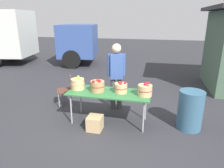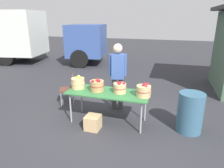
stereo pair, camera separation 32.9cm
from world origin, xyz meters
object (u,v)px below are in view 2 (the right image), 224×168
object	(u,v)px
apple_basket_green_0	(78,83)
apple_basket_red_2	(144,91)
vendor_adult	(118,72)
apple_basket_red_0	(97,86)
apple_basket_red_1	(120,88)
produce_crate	(93,122)
box_truck	(22,35)
trash_barrel	(190,113)
market_table	(108,94)
folding_chair	(70,87)

from	to	relation	value
apple_basket_green_0	apple_basket_red_2	xyz separation A→B (m)	(1.60, -0.07, -0.00)
apple_basket_red_2	vendor_adult	size ratio (longest dim) A/B	0.19
apple_basket_red_0	vendor_adult	distance (m)	0.83
apple_basket_red_0	apple_basket_red_1	xyz separation A→B (m)	(0.54, 0.04, -0.01)
produce_crate	apple_basket_red_1	bearing A→B (deg)	44.85
apple_basket_red_0	apple_basket_red_2	world-z (taller)	apple_basket_red_0
produce_crate	box_truck	bearing A→B (deg)	139.11
apple_basket_green_0	trash_barrel	size ratio (longest dim) A/B	0.38
market_table	box_truck	xyz separation A→B (m)	(-6.65, 5.14, 0.78)
produce_crate	apple_basket_red_2	bearing A→B (deg)	21.99
box_truck	folding_chair	xyz separation A→B (m)	(5.27, -4.46, -0.98)
apple_basket_red_1	apple_basket_red_2	size ratio (longest dim) A/B	0.93
apple_basket_green_0	vendor_adult	distance (m)	1.08
market_table	box_truck	size ratio (longest dim) A/B	0.24
apple_basket_green_0	trash_barrel	distance (m)	2.64
folding_chair	trash_barrel	bearing A→B (deg)	53.79
apple_basket_green_0	apple_basket_red_1	size ratio (longest dim) A/B	1.10
apple_basket_green_0	folding_chair	world-z (taller)	apple_basket_green_0
apple_basket_red_2	produce_crate	bearing A→B (deg)	-158.01
apple_basket_red_1	trash_barrel	world-z (taller)	apple_basket_red_1
apple_basket_red_2	folding_chair	bearing A→B (deg)	162.39
apple_basket_red_1	produce_crate	bearing A→B (deg)	-135.15
market_table	box_truck	bearing A→B (deg)	142.33
produce_crate	apple_basket_green_0	bearing A→B (deg)	139.60
market_table	apple_basket_red_2	world-z (taller)	apple_basket_red_2
apple_basket_red_0	apple_basket_red_2	size ratio (longest dim) A/B	1.03
box_truck	trash_barrel	size ratio (longest dim) A/B	9.03
apple_basket_red_1	folding_chair	world-z (taller)	apple_basket_red_1
apple_basket_red_0	market_table	bearing A→B (deg)	0.86
box_truck	folding_chair	distance (m)	6.97
apple_basket_red_1	box_truck	distance (m)	8.61
vendor_adult	produce_crate	bearing A→B (deg)	62.86
apple_basket_red_0	apple_basket_red_1	world-z (taller)	apple_basket_red_0
box_truck	produce_crate	world-z (taller)	box_truck
apple_basket_red_0	apple_basket_red_1	size ratio (longest dim) A/B	1.11
apple_basket_red_0	trash_barrel	size ratio (longest dim) A/B	0.38
apple_basket_red_0	apple_basket_red_2	xyz separation A→B (m)	(1.09, -0.02, 0.00)
apple_basket_red_0	box_truck	size ratio (longest dim) A/B	0.04
market_table	produce_crate	world-z (taller)	market_table
apple_basket_green_0	apple_basket_red_0	bearing A→B (deg)	-5.52
apple_basket_red_0	folding_chair	distance (m)	1.35
apple_basket_red_1	folding_chair	size ratio (longest dim) A/B	0.36
market_table	vendor_adult	size ratio (longest dim) A/B	1.08
vendor_adult	produce_crate	xyz separation A→B (m)	(-0.22, -1.20, -0.88)
apple_basket_red_0	produce_crate	world-z (taller)	apple_basket_red_0
apple_basket_green_0	apple_basket_red_1	xyz separation A→B (m)	(1.05, -0.00, -0.02)
apple_basket_green_0	vendor_adult	xyz separation A→B (m)	(0.79, 0.72, 0.15)
trash_barrel	folding_chair	bearing A→B (deg)	170.07
apple_basket_red_2	trash_barrel	xyz separation A→B (m)	(1.00, 0.14, -0.44)
trash_barrel	produce_crate	distance (m)	2.12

